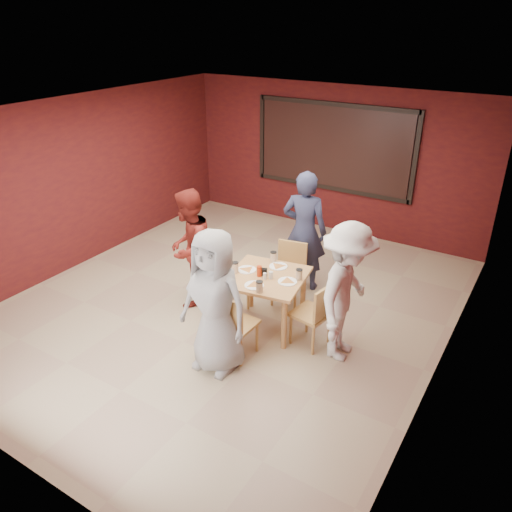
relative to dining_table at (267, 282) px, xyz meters
The scene contains 11 objects.
floor 1.03m from the dining_table, 165.24° to the left, with size 7.00×7.00×0.00m, color tan.
window_blinds 3.84m from the dining_table, 101.40° to the left, with size 3.00×0.02×1.50m, color black.
dining_table is the anchor object (origin of this frame).
chair_front 0.84m from the dining_table, 88.87° to the right, with size 0.45×0.45×0.92m.
chair_back 0.81m from the dining_table, 95.19° to the left, with size 0.52×0.52×0.92m.
chair_left 0.74m from the dining_table, behind, with size 0.48×0.48×0.92m.
chair_right 0.79m from the dining_table, ahead, with size 0.51×0.51×0.92m.
diner_front 1.09m from the dining_table, 93.73° to the right, with size 0.89×0.58×1.82m, color #9A9A9A.
diner_back 1.31m from the dining_table, 94.16° to the left, with size 0.69×0.45×1.89m, color #2A2E4B.
diner_left 1.31m from the dining_table, behind, with size 0.85×0.66×1.76m, color maroon.
diner_right 1.17m from the dining_table, ahead, with size 1.17×0.67×1.81m, color white.
Camera 1 is at (3.71, -5.23, 3.97)m, focal length 35.00 mm.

